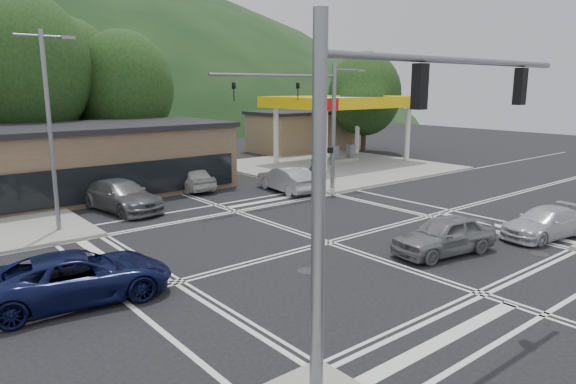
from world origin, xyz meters
TOP-DOWN VIEW (x-y plane):
  - ground at (0.00, 0.00)m, footprint 120.00×120.00m
  - sidewalk_ne at (15.00, 15.00)m, footprint 16.00×16.00m
  - gas_station_canopy at (16.99, 15.99)m, footprint 12.32×8.34m
  - convenience_store at (20.00, 25.00)m, footprint 10.00×6.00m
  - commercial_row at (-8.00, 17.00)m, footprint 24.00×8.00m
  - tree_n_b at (-6.00, 24.00)m, footprint 9.00×9.00m
  - tree_n_c at (1.00, 24.00)m, footprint 7.60×7.60m
  - tree_n_e at (-2.00, 28.00)m, footprint 8.40×8.40m
  - tree_ne at (24.00, 20.00)m, footprint 7.20×7.20m
  - streetlight_nw at (-8.44, 9.00)m, footprint 2.50×0.25m
  - signal_mast_ne at (6.95, 8.20)m, footprint 11.65×0.30m
  - signal_mast_sw at (-6.39, -8.20)m, footprint 9.14×0.28m
  - car_blue_west at (-10.24, 0.53)m, footprint 5.95×3.36m
  - car_grey_center at (2.56, -3.99)m, footprint 4.78×2.57m
  - car_silver_east at (8.00, -5.50)m, footprint 4.80×2.52m
  - car_queue_a at (5.50, 9.59)m, footprint 2.25×5.03m
  - car_queue_b at (1.00, 14.00)m, footprint 2.16×4.76m
  - car_northbound at (-4.62, 11.29)m, footprint 3.23×6.00m
  - pedestrian at (7.50, 9.35)m, footprint 0.78×0.63m

SIDE VIEW (x-z plane):
  - ground at x=0.00m, z-range 0.00..0.00m
  - sidewalk_ne at x=15.00m, z-range 0.00..0.15m
  - car_silver_east at x=8.00m, z-range 0.00..1.33m
  - car_grey_center at x=2.56m, z-range 0.00..1.55m
  - car_blue_west at x=-10.24m, z-range 0.00..1.57m
  - car_queue_b at x=1.00m, z-range 0.00..1.59m
  - car_queue_a at x=5.50m, z-range 0.00..1.60m
  - car_northbound at x=-4.62m, z-range 0.00..1.65m
  - pedestrian at x=7.50m, z-range 0.15..2.01m
  - convenience_store at x=20.00m, z-range 0.00..3.80m
  - commercial_row at x=-8.00m, z-range 0.00..4.00m
  - gas_station_canopy at x=16.99m, z-range 2.17..7.92m
  - streetlight_nw at x=-8.44m, z-range 0.55..9.55m
  - signal_mast_ne at x=6.95m, z-range 1.07..9.07m
  - signal_mast_sw at x=-6.39m, z-range 1.12..9.12m
  - tree_ne at x=24.00m, z-range 0.85..10.84m
  - tree_n_c at x=1.00m, z-range 1.06..11.93m
  - tree_n_e at x=-2.00m, z-range 1.15..13.13m
  - tree_n_b at x=-6.00m, z-range 1.30..14.28m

